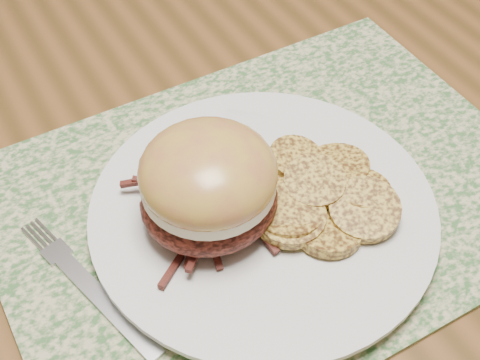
% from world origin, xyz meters
% --- Properties ---
extents(dining_table, '(1.50, 0.90, 0.75)m').
position_xyz_m(dining_table, '(0.00, 0.00, 0.67)').
color(dining_table, brown).
rests_on(dining_table, ground).
extents(placemat, '(0.45, 0.33, 0.00)m').
position_xyz_m(placemat, '(-0.09, -0.20, 0.75)').
color(placemat, '#386232').
rests_on(placemat, dining_table).
extents(dinner_plate, '(0.26, 0.26, 0.02)m').
position_xyz_m(dinner_plate, '(-0.11, -0.22, 0.76)').
color(dinner_plate, silver).
rests_on(dinner_plate, placemat).
extents(pork_sandwich, '(0.12, 0.11, 0.08)m').
position_xyz_m(pork_sandwich, '(-0.15, -0.21, 0.81)').
color(pork_sandwich, black).
rests_on(pork_sandwich, dinner_plate).
extents(roasted_potatoes, '(0.14, 0.14, 0.03)m').
position_xyz_m(roasted_potatoes, '(-0.07, -0.24, 0.78)').
color(roasted_potatoes, gold).
rests_on(roasted_potatoes, dinner_plate).
extents(fork, '(0.05, 0.16, 0.00)m').
position_xyz_m(fork, '(-0.25, -0.21, 0.76)').
color(fork, '#B9B9C0').
rests_on(fork, placemat).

